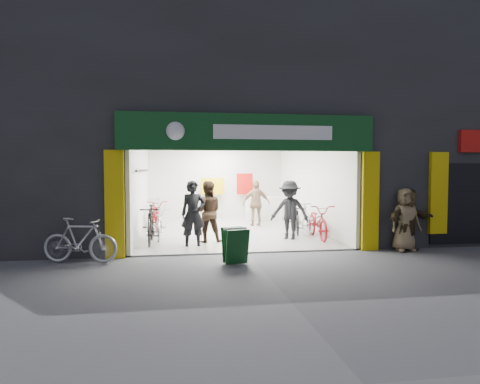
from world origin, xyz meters
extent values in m
plane|color=#56565B|center=(0.00, 0.00, 0.00)|extent=(60.00, 60.00, 0.00)
cube|color=#232326|center=(1.00, 5.00, 5.75)|extent=(16.00, 10.00, 4.50)
cube|color=#232326|center=(-5.50, 5.00, 1.75)|extent=(5.00, 10.00, 3.50)
cube|color=#232326|center=(6.00, 5.00, 1.75)|extent=(6.00, 10.00, 3.50)
cube|color=#9E9E99|center=(0.00, 4.00, 0.02)|extent=(6.00, 8.00, 0.04)
cube|color=silver|center=(0.00, 8.10, 1.60)|extent=(6.00, 0.20, 3.20)
cube|color=silver|center=(-2.95, 4.00, 1.60)|extent=(0.10, 8.00, 3.20)
cube|color=silver|center=(2.95, 4.00, 1.60)|extent=(0.10, 8.00, 3.20)
cube|color=white|center=(0.00, 4.00, 3.25)|extent=(6.00, 8.00, 0.10)
cube|color=black|center=(0.00, 0.10, 3.35)|extent=(6.00, 0.30, 0.30)
cube|color=#0D3A15|center=(0.00, -0.12, 3.05)|extent=(6.40, 0.25, 0.90)
cube|color=white|center=(0.60, -0.26, 3.05)|extent=(3.00, 0.02, 0.35)
cube|color=#DDC00B|center=(-3.25, -0.06, 1.30)|extent=(0.45, 0.12, 2.60)
cube|color=#DDC00B|center=(3.25, -0.06, 1.30)|extent=(0.45, 0.12, 2.60)
cube|color=#DDC00B|center=(5.20, -0.06, 1.50)|extent=(0.50, 0.12, 2.20)
cube|color=black|center=(6.50, -0.02, 1.20)|extent=(3.00, 0.06, 2.20)
cylinder|color=black|center=(-2.82, 3.40, 2.10)|extent=(0.06, 5.00, 0.06)
cube|color=silver|center=(1.80, 6.50, 0.50)|extent=(1.40, 0.60, 1.00)
cube|color=white|center=(0.00, 1.20, 3.18)|extent=(1.30, 0.35, 0.04)
cube|color=white|center=(0.00, 3.00, 3.18)|extent=(1.30, 0.35, 0.04)
cube|color=white|center=(0.00, 4.80, 3.18)|extent=(1.30, 0.35, 0.04)
cube|color=white|center=(0.00, 6.60, 3.18)|extent=(1.30, 0.35, 0.04)
imported|color=#AAA9AE|center=(-2.28, 2.57, 0.50)|extent=(0.70, 1.90, 0.99)
imported|color=black|center=(-2.50, 1.72, 0.56)|extent=(0.55, 1.87, 1.12)
imported|color=maroon|center=(-2.50, 4.76, 0.52)|extent=(1.07, 2.09, 1.04)
imported|color=#BAB9BE|center=(-2.50, 5.95, 0.55)|extent=(0.83, 1.91, 1.11)
imported|color=black|center=(2.11, 2.87, 0.48)|extent=(0.76, 1.66, 0.96)
imported|color=maroon|center=(2.50, 1.86, 0.54)|extent=(0.86, 2.09, 1.07)
imported|color=silver|center=(2.30, 3.13, 0.55)|extent=(0.81, 1.89, 1.10)
imported|color=#AEAEB2|center=(-3.97, -0.48, 0.52)|extent=(1.80, 0.85, 1.04)
imported|color=black|center=(-1.33, 1.09, 0.92)|extent=(0.70, 0.48, 1.83)
imported|color=#362418|center=(-0.89, 1.72, 0.90)|extent=(0.90, 0.71, 1.80)
imported|color=black|center=(1.58, 1.78, 0.90)|extent=(1.34, 1.16, 1.80)
imported|color=#967457|center=(1.18, 4.89, 0.86)|extent=(1.02, 0.43, 1.73)
imported|color=#7C6648|center=(4.12, -0.30, 0.83)|extent=(0.81, 0.53, 1.65)
imported|color=#3B2E1B|center=(4.18, -0.30, 0.83)|extent=(1.62, 1.01, 1.67)
cube|color=#0E3A17|center=(-0.46, -1.31, 0.43)|extent=(0.55, 0.29, 0.79)
cube|color=#0E3A17|center=(-0.53, -0.98, 0.43)|extent=(0.55, 0.29, 0.79)
cube|color=white|center=(-0.50, -1.15, 0.81)|extent=(0.55, 0.15, 0.05)
camera|label=1|loc=(-1.87, -10.58, 2.16)|focal=32.00mm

